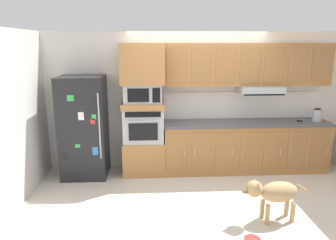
% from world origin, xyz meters
% --- Properties ---
extents(ground_plane, '(9.60, 9.60, 0.00)m').
position_xyz_m(ground_plane, '(0.00, 0.00, 0.00)').
color(ground_plane, beige).
extents(back_kitchen_wall, '(6.20, 0.12, 2.50)m').
position_xyz_m(back_kitchen_wall, '(0.00, 1.11, 1.25)').
color(back_kitchen_wall, silver).
rests_on(back_kitchen_wall, ground).
extents(side_panel_left, '(0.12, 7.10, 2.50)m').
position_xyz_m(side_panel_left, '(-2.80, 0.00, 1.25)').
color(side_panel_left, silver).
rests_on(side_panel_left, ground).
extents(refrigerator, '(0.76, 0.73, 1.76)m').
position_xyz_m(refrigerator, '(-2.00, 0.68, 0.88)').
color(refrigerator, black).
rests_on(refrigerator, ground).
extents(oven_base_cabinet, '(0.74, 0.62, 0.60)m').
position_xyz_m(oven_base_cabinet, '(-0.97, 0.75, 0.30)').
color(oven_base_cabinet, '#A8703D').
rests_on(oven_base_cabinet, ground).
extents(built_in_oven, '(0.70, 0.62, 0.60)m').
position_xyz_m(built_in_oven, '(-0.97, 0.75, 0.90)').
color(built_in_oven, '#A8AAAF').
rests_on(built_in_oven, oven_base_cabinet).
extents(appliance_mid_shelf, '(0.74, 0.62, 0.10)m').
position_xyz_m(appliance_mid_shelf, '(-0.97, 0.75, 1.25)').
color(appliance_mid_shelf, '#A8703D').
rests_on(appliance_mid_shelf, built_in_oven).
extents(microwave, '(0.64, 0.54, 0.32)m').
position_xyz_m(microwave, '(-0.97, 0.75, 1.46)').
color(microwave, '#A8AAAF').
rests_on(microwave, appliance_mid_shelf).
extents(appliance_upper_cabinet, '(0.74, 0.62, 0.68)m').
position_xyz_m(appliance_upper_cabinet, '(-0.97, 0.75, 1.96)').
color(appliance_upper_cabinet, '#A8703D').
rests_on(appliance_upper_cabinet, microwave).
extents(lower_cabinet_run, '(2.96, 0.63, 0.88)m').
position_xyz_m(lower_cabinet_run, '(0.88, 0.75, 0.44)').
color(lower_cabinet_run, '#A8703D').
rests_on(lower_cabinet_run, ground).
extents(countertop_slab, '(3.00, 0.64, 0.04)m').
position_xyz_m(countertop_slab, '(0.88, 0.75, 0.90)').
color(countertop_slab, '#4C4C51').
rests_on(countertop_slab, lower_cabinet_run).
extents(backsplash_panel, '(3.00, 0.02, 0.50)m').
position_xyz_m(backsplash_panel, '(0.88, 1.04, 1.17)').
color(backsplash_panel, white).
rests_on(backsplash_panel, countertop_slab).
extents(upper_cabinet_with_hood, '(2.96, 0.48, 0.88)m').
position_xyz_m(upper_cabinet_with_hood, '(0.89, 0.87, 1.90)').
color(upper_cabinet_with_hood, '#A8703D').
rests_on(upper_cabinet_with_hood, backsplash_panel).
extents(screwdriver, '(0.17, 0.17, 0.03)m').
position_xyz_m(screwdriver, '(1.85, 0.71, 0.93)').
color(screwdriver, black).
rests_on(screwdriver, countertop_slab).
extents(electric_kettle, '(0.17, 0.17, 0.24)m').
position_xyz_m(electric_kettle, '(2.15, 0.70, 1.03)').
color(electric_kettle, '#A8AAAF').
rests_on(electric_kettle, countertop_slab).
extents(dog, '(0.92, 0.33, 0.61)m').
position_xyz_m(dog, '(0.75, -0.99, 0.40)').
color(dog, tan).
rests_on(dog, ground).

